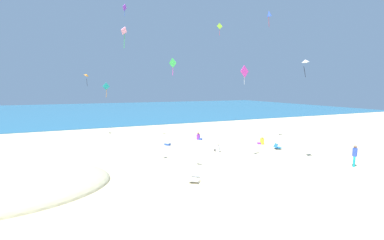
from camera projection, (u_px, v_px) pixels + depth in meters
ground_plane at (178, 148)px, 23.05m from camera, size 120.00×120.00×0.00m
ocean_water at (117, 110)px, 63.68m from camera, size 120.00×60.00×0.05m
dune_mound at (9, 190)px, 13.38m from camera, size 10.30×7.21×1.98m
beach_chair_mid_beach at (195, 177)px, 14.53m from camera, size 0.84×0.85×0.61m
beach_chair_near_camera at (277, 147)px, 22.44m from camera, size 0.74×0.75×0.50m
cooler_box at (167, 144)px, 23.93m from camera, size 0.60×0.63×0.25m
person_0 at (355, 154)px, 17.30m from camera, size 0.41×0.41×1.51m
person_1 at (262, 141)px, 24.37m from camera, size 0.70×0.58×0.78m
person_2 at (218, 149)px, 21.43m from camera, size 0.40×0.64×0.77m
person_3 at (199, 137)px, 26.59m from camera, size 0.63×0.68×0.77m
kite_magenta at (245, 72)px, 18.07m from camera, size 0.84×0.27×1.35m
kite_white at (305, 61)px, 17.27m from camera, size 0.64×0.59×1.22m
kite_purple at (125, 8)px, 24.35m from camera, size 0.45×0.51×1.12m
kite_teal at (106, 87)px, 26.61m from camera, size 0.76×0.31×1.60m
kite_blue at (269, 14)px, 24.02m from camera, size 0.58×0.51×1.52m
kite_lime at (220, 26)px, 37.26m from camera, size 0.94×0.17×1.81m
kite_pink at (124, 32)px, 15.69m from camera, size 0.40×0.37×1.31m
kite_orange at (87, 75)px, 27.56m from camera, size 0.47×0.59×1.38m
kite_green at (173, 64)px, 14.91m from camera, size 0.30×0.51×1.02m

